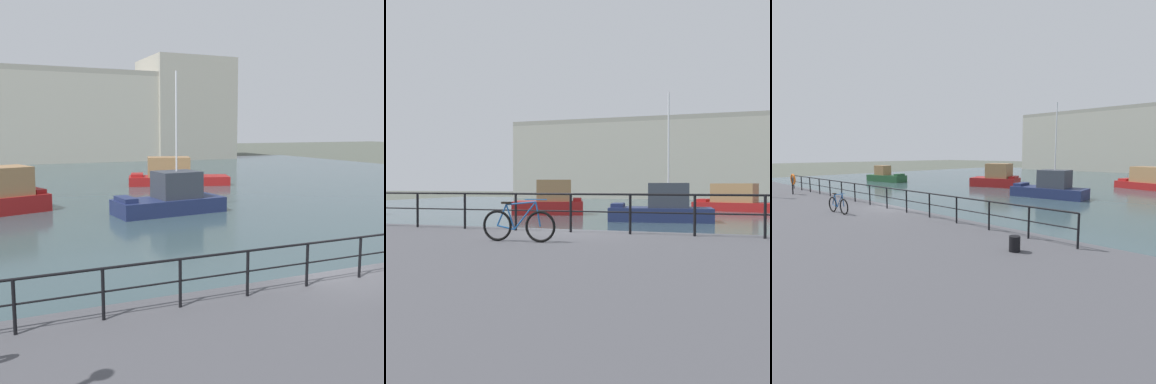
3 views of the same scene
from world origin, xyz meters
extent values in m
plane|color=#4C5147|center=(0.00, 0.00, 0.00)|extent=(240.00, 240.00, 0.00)
cube|color=#33474C|center=(0.00, 30.20, 0.01)|extent=(80.00, 60.00, 0.01)
cube|color=navy|center=(0.94, 14.50, 0.42)|extent=(6.29, 3.02, 0.83)
cube|color=#333842|center=(1.41, 14.55, 1.58)|extent=(2.53, 2.17, 1.47)
cube|color=navy|center=(-1.60, 14.25, 0.96)|extent=(0.89, 1.77, 0.24)
cylinder|color=silver|center=(1.41, 14.55, 5.03)|extent=(0.10, 0.10, 5.44)
cube|color=#997047|center=(5.74, 26.82, 1.53)|extent=(3.92, 3.07, 1.58)
cube|color=maroon|center=(3.27, 27.64, 0.86)|extent=(1.49, 1.98, 0.24)
cube|color=#23512D|center=(-22.00, 13.49, 0.43)|extent=(5.84, 2.89, 0.85)
cube|color=#997047|center=(-22.65, 13.37, 1.48)|extent=(1.97, 1.69, 1.24)
cube|color=#23512D|center=(-19.69, 13.91, 0.98)|extent=(0.90, 1.44, 0.24)
cube|color=maroon|center=(-7.72, 18.35, 0.50)|extent=(5.68, 4.11, 0.98)
cube|color=#997047|center=(-7.29, 18.49, 1.78)|extent=(3.06, 2.99, 1.59)
cube|color=maroon|center=(-5.68, 19.00, 1.11)|extent=(1.15, 1.99, 0.24)
cylinder|color=black|center=(-13.04, -0.75, 1.43)|extent=(0.07, 0.07, 1.05)
cylinder|color=black|center=(-11.39, -0.75, 1.43)|extent=(0.07, 0.07, 1.05)
cylinder|color=black|center=(-9.74, -0.75, 1.43)|extent=(0.07, 0.07, 1.05)
cylinder|color=black|center=(-8.09, -0.75, 1.43)|extent=(0.07, 0.07, 1.05)
cylinder|color=black|center=(-6.44, -0.75, 1.43)|extent=(0.07, 0.07, 1.05)
cylinder|color=black|center=(-4.79, -0.75, 1.43)|extent=(0.07, 0.07, 1.05)
cylinder|color=black|center=(-3.14, -0.75, 1.43)|extent=(0.07, 0.07, 1.05)
cylinder|color=black|center=(-1.49, -0.75, 1.43)|extent=(0.07, 0.07, 1.05)
cylinder|color=black|center=(0.16, -0.75, 1.43)|extent=(0.07, 0.07, 1.05)
cylinder|color=black|center=(1.81, -0.75, 1.43)|extent=(0.07, 0.07, 1.05)
cylinder|color=black|center=(3.46, -0.75, 1.43)|extent=(0.07, 0.07, 1.05)
cylinder|color=black|center=(5.11, -0.75, 1.43)|extent=(0.07, 0.07, 1.05)
cylinder|color=black|center=(6.76, -0.75, 1.43)|extent=(0.07, 0.07, 1.05)
cylinder|color=black|center=(8.42, -0.75, 1.43)|extent=(0.07, 0.07, 1.05)
cylinder|color=black|center=(10.07, -0.75, 1.43)|extent=(0.07, 0.07, 1.05)
cylinder|color=black|center=(-1.49, -0.75, 1.95)|extent=(23.11, 0.06, 0.06)
cylinder|color=black|center=(-1.49, -0.75, 1.48)|extent=(23.11, 0.04, 0.04)
torus|color=black|center=(0.16, -3.00, 1.26)|extent=(0.72, 0.09, 0.72)
torus|color=black|center=(-0.89, -3.05, 1.26)|extent=(0.72, 0.09, 0.72)
cylinder|color=#194C8C|center=(-0.20, -3.02, 1.50)|extent=(0.55, 0.06, 0.66)
cylinder|color=#194C8C|center=(-0.56, -3.04, 1.47)|extent=(0.24, 0.05, 0.58)
cylinder|color=#194C8C|center=(-0.30, -3.02, 1.79)|extent=(0.72, 0.07, 0.11)
cylinder|color=#194C8C|center=(-0.67, -3.04, 1.22)|extent=(0.43, 0.06, 0.12)
cylinder|color=#194C8C|center=(-0.77, -3.04, 1.51)|extent=(0.26, 0.05, 0.51)
cylinder|color=#194C8C|center=(0.11, -3.01, 1.54)|extent=(0.14, 0.04, 0.57)
cube|color=black|center=(-0.66, -3.04, 1.79)|extent=(0.22, 0.10, 0.05)
cylinder|color=#194C8C|center=(0.06, -3.01, 1.87)|extent=(0.52, 0.05, 0.02)
cylinder|color=black|center=(8.86, -2.20, 1.12)|extent=(0.32, 0.32, 0.44)
cylinder|color=black|center=(-9.27, -2.07, 1.48)|extent=(0.08, 0.08, 1.15)
torus|color=orange|center=(-9.27, -2.01, 1.92)|extent=(0.75, 0.11, 0.75)
camera|label=1|loc=(-8.52, -9.67, 4.68)|focal=44.35mm
camera|label=2|loc=(3.85, -12.23, 2.21)|focal=41.11mm
camera|label=3|loc=(13.73, -9.44, 3.65)|focal=29.33mm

